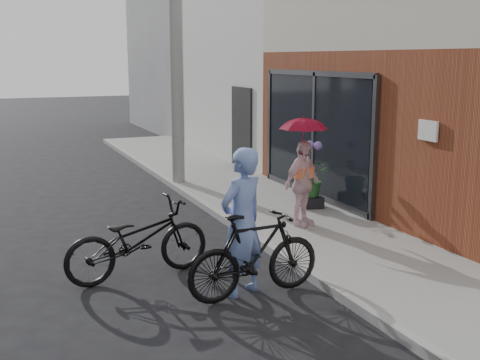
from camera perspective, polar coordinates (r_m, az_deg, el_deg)
ground at (r=7.96m, az=-0.33°, el=-9.67°), size 80.00×80.00×0.00m
sidewalk at (r=10.53m, az=6.01°, el=-4.07°), size 2.20×24.00×0.12m
curb at (r=10.03m, az=0.19°, el=-4.79°), size 0.12×24.00×0.12m
plaster_building at (r=18.78m, az=9.57°, el=13.26°), size 8.00×6.00×7.00m
east_building_far at (r=24.97m, az=0.68°, el=12.95°), size 8.00×8.00×7.00m
utility_pole at (r=13.45m, az=-6.12°, el=14.11°), size 0.28×0.28×7.00m
officer at (r=7.31m, az=0.18°, el=-4.02°), size 0.79×0.67×1.84m
bike_left at (r=8.07m, az=-9.66°, el=-5.62°), size 2.05×0.95×1.04m
bike_right at (r=7.35m, az=1.41°, el=-7.10°), size 1.79×0.61×1.06m
kimono_woman at (r=9.98m, az=5.92°, el=-0.35°), size 0.91×0.66×1.43m
parasol at (r=9.82m, az=6.04°, el=5.62°), size 0.75×0.75×0.66m
planter at (r=11.38m, az=6.78°, el=-2.05°), size 0.48×0.48×0.21m
potted_plant at (r=11.28m, az=6.83°, el=0.16°), size 0.62×0.53×0.69m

